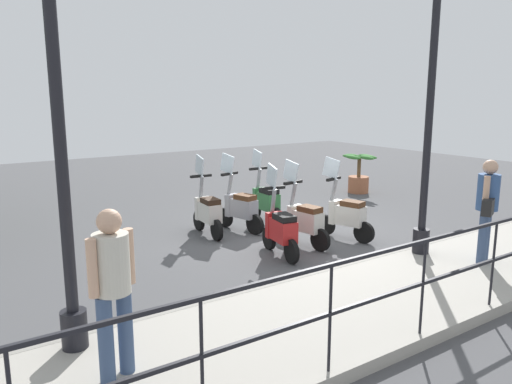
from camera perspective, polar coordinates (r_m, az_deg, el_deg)
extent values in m
plane|color=#4C4C4F|center=(9.66, 3.13, -5.11)|extent=(28.00, 28.00, 0.00)
cube|color=#A39E93|center=(7.49, 18.39, -10.04)|extent=(2.20, 20.00, 0.15)
cube|color=gray|center=(8.11, 12.47, -8.04)|extent=(0.10, 20.00, 0.15)
cube|color=black|center=(6.64, 25.84, -3.14)|extent=(0.04, 16.00, 0.04)
cube|color=black|center=(6.76, 25.50, -7.03)|extent=(0.04, 16.00, 0.04)
cylinder|color=black|center=(6.78, 25.46, -7.45)|extent=(0.03, 0.03, 1.05)
cylinder|color=black|center=(5.71, 18.52, -10.34)|extent=(0.03, 0.03, 1.05)
cylinder|color=black|center=(4.79, 8.45, -14.16)|extent=(0.03, 0.03, 1.05)
cylinder|color=black|center=(4.10, -6.20, -18.77)|extent=(0.03, 0.03, 1.05)
cylinder|color=black|center=(8.61, 18.32, -5.31)|extent=(0.26, 0.26, 0.40)
cylinder|color=black|center=(8.28, 19.20, 8.37)|extent=(0.12, 0.12, 4.48)
cylinder|color=black|center=(5.60, -20.04, -14.50)|extent=(0.26, 0.26, 0.40)
cylinder|color=black|center=(5.09, -21.63, 7.22)|extent=(0.12, 0.12, 4.57)
cylinder|color=#384C70|center=(8.57, 24.74, -4.39)|extent=(0.14, 0.14, 0.82)
cylinder|color=#384C70|center=(8.36, 24.50, -4.75)|extent=(0.14, 0.14, 0.82)
cylinder|color=#335184|center=(8.32, 25.01, -0.02)|extent=(0.42, 0.42, 0.55)
sphere|color=tan|center=(8.26, 25.23, 2.60)|extent=(0.22, 0.22, 0.22)
cylinder|color=tan|center=(8.51, 25.22, 0.30)|extent=(0.09, 0.09, 0.52)
cylinder|color=tan|center=(8.12, 24.80, -0.15)|extent=(0.09, 0.09, 0.52)
cube|color=black|center=(8.09, 24.97, -1.58)|extent=(0.24, 0.31, 0.24)
cylinder|color=#384C70|center=(4.82, -16.78, -15.91)|extent=(0.14, 0.14, 0.82)
cylinder|color=#384C70|center=(4.94, -14.69, -15.10)|extent=(0.14, 0.14, 0.82)
cylinder|color=beige|center=(4.61, -16.18, -7.87)|extent=(0.41, 0.41, 0.55)
sphere|color=tan|center=(4.51, -16.45, -3.24)|extent=(0.22, 0.22, 0.22)
cylinder|color=tan|center=(4.50, -18.21, -8.30)|extent=(0.09, 0.09, 0.52)
cylinder|color=tan|center=(4.73, -14.27, -7.12)|extent=(0.09, 0.09, 0.52)
cylinder|color=#9E5B3D|center=(14.09, 11.62, 0.84)|extent=(0.56, 0.56, 0.45)
cylinder|color=brown|center=(14.01, 11.69, 2.75)|extent=(0.10, 0.10, 0.50)
ellipsoid|color=#387A33|center=(14.14, 11.02, 4.09)|extent=(0.56, 0.16, 0.10)
ellipsoid|color=#387A33|center=(13.80, 12.49, 3.85)|extent=(0.56, 0.16, 0.10)
ellipsoid|color=#387A33|center=(13.79, 11.02, 3.91)|extent=(0.56, 0.16, 0.10)
ellipsoid|color=#387A33|center=(14.15, 12.45, 4.03)|extent=(0.56, 0.16, 0.10)
ellipsoid|color=#387A33|center=(13.97, 10.70, 4.01)|extent=(0.56, 0.16, 0.10)
ellipsoid|color=#387A33|center=(13.98, 12.79, 3.93)|extent=(0.56, 0.16, 0.10)
cylinder|color=black|center=(9.78, 7.95, -3.77)|extent=(0.41, 0.18, 0.40)
cylinder|color=black|center=(9.39, 12.24, -4.57)|extent=(0.41, 0.18, 0.40)
cube|color=beige|center=(9.47, 10.55, -2.61)|extent=(0.65, 0.43, 0.36)
cube|color=beige|center=(9.60, 9.06, -2.24)|extent=(0.20, 0.32, 0.44)
cube|color=#4C2D19|center=(9.38, 10.97, -1.31)|extent=(0.46, 0.36, 0.10)
cylinder|color=gray|center=(9.56, 8.81, -0.12)|extent=(0.19, 0.12, 0.55)
cube|color=black|center=(9.51, 8.86, 1.51)|extent=(0.18, 0.44, 0.05)
cube|color=silver|center=(9.51, 8.59, 2.74)|extent=(0.38, 0.13, 0.42)
cylinder|color=black|center=(9.34, 3.51, -4.41)|extent=(0.41, 0.13, 0.40)
cylinder|color=black|center=(8.80, 7.36, -5.48)|extent=(0.41, 0.13, 0.40)
cube|color=beige|center=(8.93, 5.81, -3.32)|extent=(0.63, 0.36, 0.36)
cube|color=beige|center=(9.12, 4.47, -2.86)|extent=(0.16, 0.31, 0.44)
cube|color=#4C2D19|center=(8.83, 6.17, -1.96)|extent=(0.43, 0.31, 0.10)
cylinder|color=gray|center=(9.08, 4.23, -0.62)|extent=(0.19, 0.09, 0.55)
cube|color=black|center=(9.03, 4.26, 1.09)|extent=(0.12, 0.44, 0.05)
cube|color=silver|center=(9.04, 4.00, 2.39)|extent=(0.39, 0.08, 0.42)
cylinder|color=black|center=(8.84, 1.50, -5.30)|extent=(0.41, 0.15, 0.40)
cylinder|color=black|center=(8.14, 4.07, -6.81)|extent=(0.41, 0.15, 0.40)
cube|color=#B21E1E|center=(8.33, 3.02, -4.34)|extent=(0.64, 0.38, 0.36)
cube|color=#B21E1E|center=(8.58, 2.13, -3.74)|extent=(0.17, 0.32, 0.44)
cube|color=black|center=(8.21, 3.26, -2.92)|extent=(0.44, 0.32, 0.10)
cylinder|color=gray|center=(8.54, 1.96, -1.35)|extent=(0.19, 0.10, 0.55)
cube|color=black|center=(8.49, 1.98, 0.46)|extent=(0.13, 0.44, 0.05)
cube|color=silver|center=(8.51, 1.80, 1.86)|extent=(0.39, 0.10, 0.42)
cylinder|color=black|center=(10.97, -0.14, -2.00)|extent=(0.40, 0.10, 0.40)
cylinder|color=black|center=(10.30, 2.28, -2.91)|extent=(0.40, 0.10, 0.40)
cube|color=#2D6B38|center=(10.50, 1.28, -1.05)|extent=(0.61, 0.31, 0.36)
cube|color=#2D6B38|center=(10.73, 0.44, -0.66)|extent=(0.13, 0.31, 0.44)
cube|color=black|center=(10.40, 1.50, 0.12)|extent=(0.41, 0.28, 0.10)
cylinder|color=gray|center=(10.72, 0.28, 1.25)|extent=(0.19, 0.08, 0.55)
cube|color=black|center=(10.67, 0.28, 2.70)|extent=(0.08, 0.44, 0.05)
cube|color=silver|center=(10.69, 0.11, 3.81)|extent=(0.39, 0.05, 0.42)
cylinder|color=black|center=(10.28, -3.59, -2.94)|extent=(0.41, 0.18, 0.40)
cylinder|color=black|center=(9.73, -0.12, -3.74)|extent=(0.41, 0.18, 0.40)
cube|color=gray|center=(9.88, -1.56, -1.84)|extent=(0.65, 0.42, 0.36)
cube|color=gray|center=(10.07, -2.77, -1.48)|extent=(0.19, 0.32, 0.44)
cube|color=#4C2D19|center=(9.78, -1.26, -0.59)|extent=(0.45, 0.35, 0.10)
cylinder|color=gray|center=(10.04, -3.03, 0.55)|extent=(0.19, 0.11, 0.55)
cube|color=black|center=(9.99, -3.05, 2.10)|extent=(0.17, 0.44, 0.05)
cube|color=silver|center=(10.00, -3.31, 3.26)|extent=(0.38, 0.13, 0.42)
cylinder|color=black|center=(10.10, -6.54, -3.25)|extent=(0.40, 0.11, 0.40)
cylinder|color=black|center=(9.37, -4.51, -4.37)|extent=(0.40, 0.11, 0.40)
cube|color=beige|center=(9.59, -5.39, -2.29)|extent=(0.62, 0.32, 0.36)
cube|color=beige|center=(9.84, -6.09, -1.83)|extent=(0.14, 0.31, 0.44)
cube|color=black|center=(9.47, -5.24, -1.03)|extent=(0.42, 0.29, 0.10)
cylinder|color=gray|center=(9.82, -6.28, 0.26)|extent=(0.19, 0.08, 0.55)
cube|color=black|center=(9.77, -6.31, 1.84)|extent=(0.09, 0.44, 0.05)
cube|color=silver|center=(9.80, -6.48, 3.04)|extent=(0.39, 0.06, 0.42)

